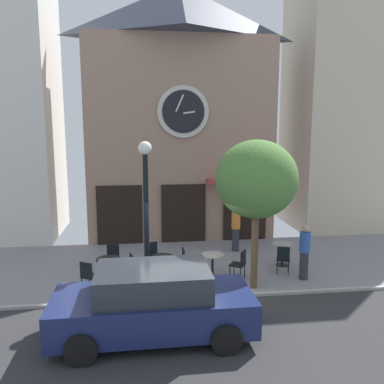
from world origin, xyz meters
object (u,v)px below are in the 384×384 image
object	(u,v)px
street_tree	(256,180)
cafe_chair_mid_row	(186,260)
street_lamp	(146,217)
cafe_table_near_curb	(163,264)
cafe_table_near_door	(213,261)
cafe_chair_facing_wall	(116,275)
cafe_table_center	(109,265)
cafe_chair_outer	(113,257)
pedestrian_blue	(305,251)
cafe_chair_curbside	(240,263)
cafe_chair_left_end	(135,266)
cafe_chair_under_awning	(88,274)
parked_car_navy	(153,303)
cafe_chair_corner	(153,254)
pedestrian_orange	(236,228)
cafe_table_center_right	(283,250)
cafe_chair_facing_street	(283,258)

from	to	relation	value
street_tree	cafe_chair_mid_row	world-z (taller)	street_tree
street_lamp	cafe_table_near_curb	world-z (taller)	street_lamp
cafe_table_near_door	cafe_chair_facing_wall	distance (m)	2.95
cafe_table_center	cafe_chair_outer	size ratio (longest dim) A/B	0.82
street_tree	cafe_table_center	distance (m)	4.92
pedestrian_blue	cafe_table_near_door	bearing A→B (deg)	170.50
cafe_table_center	pedestrian_blue	distance (m)	5.80
cafe_chair_curbside	cafe_chair_left_end	distance (m)	3.10
cafe_chair_under_awning	cafe_chair_facing_wall	size ratio (longest dim) A/B	1.00
cafe_table_near_curb	parked_car_navy	distance (m)	3.26
cafe_table_center	parked_car_navy	world-z (taller)	parked_car_navy
cafe_chair_mid_row	cafe_table_near_door	bearing A→B (deg)	-9.66
cafe_chair_corner	street_tree	bearing A→B (deg)	-31.64
street_tree	cafe_table_center	xyz separation A→B (m)	(-4.11, 0.86, -2.56)
cafe_chair_curbside	pedestrian_orange	xyz separation A→B (m)	(0.52, 2.75, 0.33)
cafe_chair_facing_wall	pedestrian_orange	bearing A→B (deg)	38.80
cafe_table_near_door	cafe_table_center_right	distance (m)	2.59
cafe_table_center_right	cafe_chair_facing_wall	xyz separation A→B (m)	(-5.30, -1.59, 0.02)
cafe_chair_facing_wall	pedestrian_blue	distance (m)	5.55
cafe_table_near_door	cafe_chair_under_awning	size ratio (longest dim) A/B	0.82
pedestrian_blue	pedestrian_orange	xyz separation A→B (m)	(-1.39, 2.94, 0.00)
cafe_table_near_door	cafe_table_center_right	xyz separation A→B (m)	(2.48, 0.76, -0.00)
cafe_table_center	cafe_chair_facing_street	world-z (taller)	cafe_chair_facing_street
cafe_table_center_right	cafe_chair_facing_street	distance (m)	0.79
street_tree	cafe_chair_left_end	xyz separation A→B (m)	(-3.35, 0.67, -2.56)
street_tree	cafe_chair_under_awning	world-z (taller)	street_tree
street_tree	cafe_chair_outer	xyz separation A→B (m)	(-4.04, 1.66, -2.56)
cafe_chair_mid_row	cafe_table_center	bearing A→B (deg)	-176.12
cafe_chair_mid_row	cafe_chair_under_awning	distance (m)	2.91
cafe_chair_mid_row	parked_car_navy	distance (m)	3.50
cafe_table_near_door	cafe_chair_mid_row	bearing A→B (deg)	170.34
cafe_chair_facing_street	cafe_chair_curbside	bearing A→B (deg)	-169.05
cafe_chair_curbside	cafe_chair_mid_row	distance (m)	1.61
cafe_chair_left_end	pedestrian_blue	bearing A→B (deg)	-2.75
street_lamp	cafe_chair_corner	xyz separation A→B (m)	(0.20, 1.61, -1.58)
cafe_chair_outer	cafe_chair_under_awning	bearing A→B (deg)	-111.46
cafe_chair_curbside	parked_car_navy	bearing A→B (deg)	-132.30
cafe_table_near_curb	cafe_chair_under_awning	xyz separation A→B (m)	(-2.07, -0.72, 0.04)
pedestrian_orange	cafe_chair_under_awning	bearing A→B (deg)	-147.07
cafe_table_near_door	cafe_chair_facing_street	distance (m)	2.22
cafe_table_center	parked_car_navy	xyz separation A→B (m)	(1.21, -3.16, 0.23)
cafe_chair_mid_row	cafe_chair_corner	world-z (taller)	same
cafe_table_center_right	parked_car_navy	bearing A→B (deg)	-137.83
cafe_chair_mid_row	cafe_chair_corner	xyz separation A→B (m)	(-0.99, 0.71, 0.00)
cafe_table_center_right	cafe_chair_left_end	world-z (taller)	cafe_chair_left_end
cafe_chair_mid_row	cafe_chair_left_end	world-z (taller)	same
cafe_chair_outer	pedestrian_orange	bearing A→B (deg)	21.70
cafe_table_center	cafe_chair_under_awning	world-z (taller)	cafe_chair_under_awning
cafe_chair_curbside	street_lamp	bearing A→B (deg)	-169.68
cafe_chair_under_awning	pedestrian_blue	size ratio (longest dim) A/B	0.54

